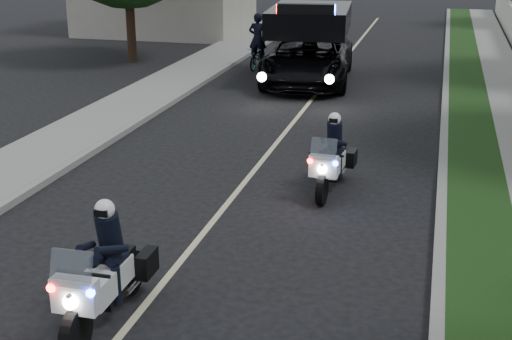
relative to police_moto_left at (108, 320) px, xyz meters
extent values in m
plane|color=black|center=(0.33, 0.67, 0.00)|extent=(120.00, 120.00, 0.00)
cube|color=gray|center=(4.43, 10.67, 0.07)|extent=(0.20, 60.00, 0.15)
cube|color=#193814|center=(5.13, 10.67, 0.08)|extent=(1.20, 60.00, 0.16)
cube|color=gray|center=(-3.77, 10.67, 0.07)|extent=(0.20, 60.00, 0.15)
cube|color=gray|center=(-4.87, 10.67, 0.08)|extent=(2.00, 60.00, 0.16)
cube|color=#BFB78C|center=(0.33, 10.67, 0.00)|extent=(0.12, 50.00, 0.01)
imported|color=black|center=(-0.30, 16.38, 0.00)|extent=(3.43, 6.47, 3.03)
imported|color=black|center=(-2.64, 18.37, 0.00)|extent=(0.67, 1.62, 0.83)
imported|color=black|center=(-2.64, 18.37, 0.00)|extent=(0.70, 0.47, 1.93)
camera|label=1|loc=(4.18, -7.77, 5.18)|focal=49.38mm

